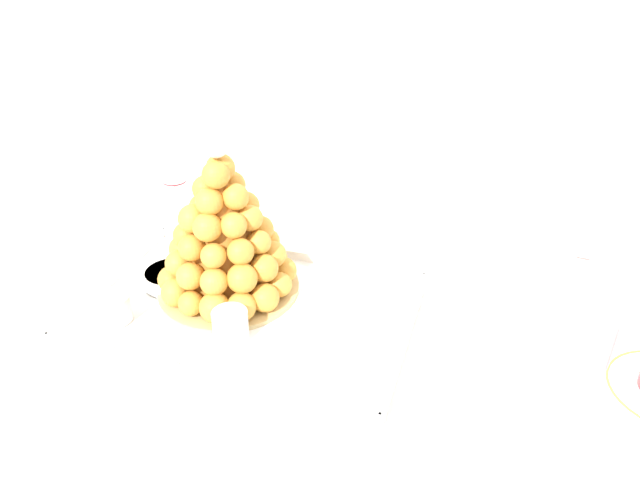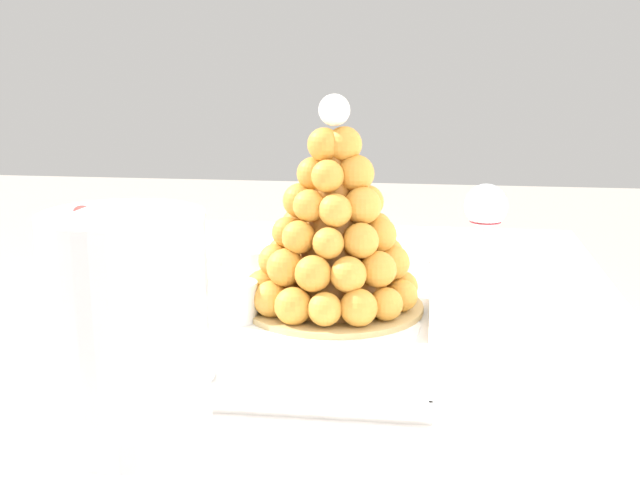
{
  "view_description": "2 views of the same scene",
  "coord_description": "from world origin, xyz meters",
  "px_view_note": "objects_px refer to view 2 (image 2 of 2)",
  "views": [
    {
      "loc": [
        0.26,
        -0.75,
        1.39
      ],
      "look_at": [
        0.03,
        -0.03,
        0.95
      ],
      "focal_mm": 33.48,
      "sensor_mm": 36.0,
      "label": 1
    },
    {
      "loc": [
        0.91,
        0.15,
        1.13
      ],
      "look_at": [
        -0.01,
        0.03,
        0.91
      ],
      "focal_mm": 45.52,
      "sensor_mm": 36.0,
      "label": 2
    }
  ],
  "objects_px": {
    "serving_tray": "(298,323)",
    "creme_brulee_ramekin": "(334,278)",
    "dessert_cup_centre": "(185,355)",
    "wine_glass": "(486,210)",
    "macaron_goblet": "(128,334)",
    "dessert_cup_mid_left": "(237,303)",
    "croquembouche": "(334,232)",
    "dessert_cup_left": "(259,265)"
  },
  "relations": [
    {
      "from": "serving_tray",
      "to": "dessert_cup_left",
      "type": "distance_m",
      "value": 0.22
    },
    {
      "from": "creme_brulee_ramekin",
      "to": "macaron_goblet",
      "type": "height_order",
      "value": "macaron_goblet"
    },
    {
      "from": "dessert_cup_mid_left",
      "to": "creme_brulee_ramekin",
      "type": "distance_m",
      "value": 0.2
    },
    {
      "from": "creme_brulee_ramekin",
      "to": "macaron_goblet",
      "type": "bearing_deg",
      "value": -6.33
    },
    {
      "from": "serving_tray",
      "to": "dessert_cup_mid_left",
      "type": "xyz_separation_m",
      "value": [
        0.01,
        -0.08,
        0.03
      ]
    },
    {
      "from": "croquembouche",
      "to": "wine_glass",
      "type": "relative_size",
      "value": 1.94
    },
    {
      "from": "dessert_cup_mid_left",
      "to": "dessert_cup_centre",
      "type": "xyz_separation_m",
      "value": [
        0.19,
        -0.01,
        0.0
      ]
    },
    {
      "from": "dessert_cup_mid_left",
      "to": "macaron_goblet",
      "type": "relative_size",
      "value": 0.22
    },
    {
      "from": "serving_tray",
      "to": "dessert_cup_centre",
      "type": "bearing_deg",
      "value": -24.79
    },
    {
      "from": "dessert_cup_centre",
      "to": "wine_glass",
      "type": "relative_size",
      "value": 0.42
    },
    {
      "from": "dessert_cup_centre",
      "to": "creme_brulee_ramekin",
      "type": "distance_m",
      "value": 0.39
    },
    {
      "from": "serving_tray",
      "to": "creme_brulee_ramekin",
      "type": "relative_size",
      "value": 5.6
    },
    {
      "from": "wine_glass",
      "to": "dessert_cup_left",
      "type": "bearing_deg",
      "value": -77.05
    },
    {
      "from": "serving_tray",
      "to": "creme_brulee_ramekin",
      "type": "bearing_deg",
      "value": 170.13
    },
    {
      "from": "serving_tray",
      "to": "wine_glass",
      "type": "relative_size",
      "value": 3.59
    },
    {
      "from": "creme_brulee_ramekin",
      "to": "wine_glass",
      "type": "distance_m",
      "value": 0.27
    },
    {
      "from": "dessert_cup_mid_left",
      "to": "wine_glass",
      "type": "distance_m",
      "value": 0.45
    },
    {
      "from": "serving_tray",
      "to": "wine_glass",
      "type": "xyz_separation_m",
      "value": [
        -0.28,
        0.26,
        0.1
      ]
    },
    {
      "from": "wine_glass",
      "to": "serving_tray",
      "type": "bearing_deg",
      "value": -42.81
    },
    {
      "from": "dessert_cup_left",
      "to": "dessert_cup_mid_left",
      "type": "xyz_separation_m",
      "value": [
        0.21,
        0.01,
        0.0
      ]
    },
    {
      "from": "croquembouche",
      "to": "creme_brulee_ramekin",
      "type": "height_order",
      "value": "croquembouche"
    },
    {
      "from": "creme_brulee_ramekin",
      "to": "dessert_cup_centre",
      "type": "bearing_deg",
      "value": -18.33
    },
    {
      "from": "dessert_cup_centre",
      "to": "wine_glass",
      "type": "distance_m",
      "value": 0.6
    },
    {
      "from": "dessert_cup_left",
      "to": "creme_brulee_ramekin",
      "type": "xyz_separation_m",
      "value": [
        0.03,
        0.12,
        -0.01
      ]
    },
    {
      "from": "croquembouche",
      "to": "dessert_cup_centre",
      "type": "xyz_separation_m",
      "value": [
        0.26,
        -0.13,
        -0.08
      ]
    },
    {
      "from": "dessert_cup_left",
      "to": "wine_glass",
      "type": "xyz_separation_m",
      "value": [
        -0.08,
        0.35,
        0.08
      ]
    },
    {
      "from": "croquembouche",
      "to": "dessert_cup_left",
      "type": "relative_size",
      "value": 5.15
    },
    {
      "from": "dessert_cup_centre",
      "to": "creme_brulee_ramekin",
      "type": "bearing_deg",
      "value": 161.67
    },
    {
      "from": "croquembouche",
      "to": "creme_brulee_ramekin",
      "type": "xyz_separation_m",
      "value": [
        -0.11,
        -0.01,
        -0.1
      ]
    },
    {
      "from": "serving_tray",
      "to": "macaron_goblet",
      "type": "relative_size",
      "value": 2.16
    },
    {
      "from": "serving_tray",
      "to": "wine_glass",
      "type": "distance_m",
      "value": 0.4
    },
    {
      "from": "dessert_cup_left",
      "to": "macaron_goblet",
      "type": "bearing_deg",
      "value": 4.15
    },
    {
      "from": "serving_tray",
      "to": "dessert_cup_mid_left",
      "type": "bearing_deg",
      "value": -85.64
    },
    {
      "from": "dessert_cup_mid_left",
      "to": "dessert_cup_centre",
      "type": "relative_size",
      "value": 0.88
    },
    {
      "from": "wine_glass",
      "to": "dessert_cup_centre",
      "type": "bearing_deg",
      "value": -36.23
    },
    {
      "from": "dessert_cup_mid_left",
      "to": "macaron_goblet",
      "type": "xyz_separation_m",
      "value": [
        0.48,
        0.04,
        0.13
      ]
    },
    {
      "from": "dessert_cup_mid_left",
      "to": "macaron_goblet",
      "type": "distance_m",
      "value": 0.5
    },
    {
      "from": "serving_tray",
      "to": "creme_brulee_ramekin",
      "type": "height_order",
      "value": "creme_brulee_ramekin"
    },
    {
      "from": "dessert_cup_left",
      "to": "macaron_goblet",
      "type": "relative_size",
      "value": 0.23
    },
    {
      "from": "creme_brulee_ramekin",
      "to": "macaron_goblet",
      "type": "relative_size",
      "value": 0.39
    },
    {
      "from": "macaron_goblet",
      "to": "creme_brulee_ramekin",
      "type": "bearing_deg",
      "value": 173.67
    },
    {
      "from": "dessert_cup_mid_left",
      "to": "creme_brulee_ramekin",
      "type": "height_order",
      "value": "dessert_cup_mid_left"
    }
  ]
}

